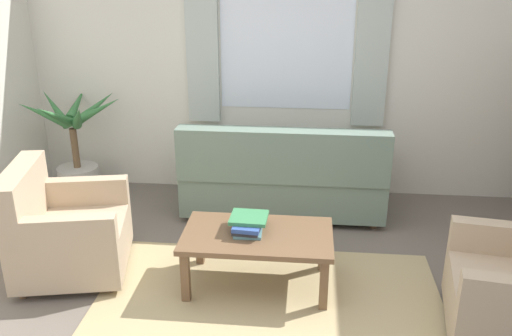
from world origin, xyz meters
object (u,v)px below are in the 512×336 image
Objects in this scene: armchair_left at (64,231)px; coffee_table at (257,240)px; couch at (283,178)px; book_stack_on_table at (249,223)px; potted_plant at (76,154)px.

armchair_left reaches higher than coffee_table.
couch reaches higher than book_stack_on_table.
potted_plant reaches higher than couch.
coffee_table is 3.07× the size of book_stack_on_table.
couch is 1.63× the size of potted_plant.
potted_plant is (-0.48, 1.41, 0.12)m from armchair_left.
coffee_table is (-0.12, -1.28, 0.01)m from couch.
couch is 1.73× the size of coffee_table.
potted_plant is (-2.11, 0.18, 0.10)m from couch.
couch is at bearing 84.49° from coffee_table.
book_stack_on_table is 0.31× the size of potted_plant.
potted_plant is at bearing 143.86° from book_stack_on_table.
couch is 1.25m from book_stack_on_table.
armchair_left is 0.85× the size of potted_plant.
coffee_table is at bearing -35.60° from book_stack_on_table.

